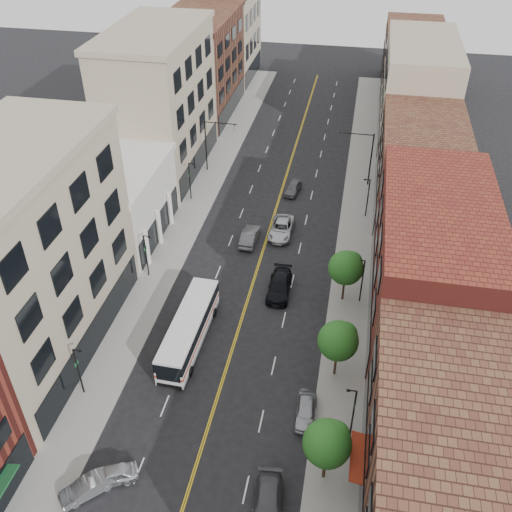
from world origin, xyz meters
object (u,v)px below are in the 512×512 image
Objects in this scene: car_parked_mid at (268,506)px; car_lane_behind at (250,236)px; city_bus at (189,328)px; car_angle_a at (111,475)px; car_angle_b at (87,487)px; car_lane_a at (280,286)px; car_lane_c at (293,188)px; car_lane_b at (281,228)px; car_parked_far at (306,411)px.

car_parked_mid is 1.10× the size of car_lane_behind.
city_bus is at bearing 118.07° from car_parked_mid.
car_angle_b is (-1.27, -1.19, -0.01)m from car_angle_a.
car_lane_a is 20.25m from car_lane_c.
car_lane_b is at bearing 91.73° from car_parked_mid.
car_angle_b is 0.96× the size of car_parked_far.
car_parked_mid is at bearing 61.69° from car_angle_a.
car_lane_a reaches higher than car_lane_b.
car_angle_a is at bearing -149.94° from car_parked_far.
car_lane_behind is at bearing 118.88° from car_lane_a.
car_angle_a is 0.99× the size of car_angle_b.
car_parked_far is (14.27, 9.45, 0.05)m from car_angle_b.
car_parked_far is at bearing 79.32° from car_angle_b.
car_lane_c is at bearing 90.12° from car_parked_mid.
car_parked_far is (1.60, 8.47, -0.05)m from car_parked_mid.
car_parked_mid is at bearing -55.17° from city_bus.
city_bus is 17.75m from car_parked_mid.
car_angle_b is 26.21m from car_lane_a.
car_lane_c is (8.37, 44.51, 0.05)m from car_angle_b.
car_lane_c is at bearing 97.17° from car_parked_far.
car_lane_behind is at bearing 126.95° from car_angle_b.
car_lane_b is at bearing 96.69° from car_lane_a.
car_parked_far is 0.74× the size of car_lane_a.
car_lane_c is (0.00, 9.74, -0.08)m from car_lane_b.
car_lane_a is at bearing 104.35° from car_parked_far.
city_bus is at bearing 146.50° from car_angle_a.
car_parked_far is at bearing 112.62° from car_lane_behind.
car_lane_b is (3.30, 2.26, 0.01)m from car_lane_behind.
car_angle_a is at bearing -111.36° from car_lane_a.
car_lane_behind is (5.07, 32.51, 0.12)m from car_angle_b.
car_parked_far is 35.56m from car_lane_c.
car_angle_a is (-1.59, -14.55, -1.05)m from city_bus.
car_angle_a is 0.71× the size of car_lane_a.
city_bus is 2.09× the size of car_lane_a.
car_lane_b is (5.51, 19.03, -0.93)m from city_bus.
car_angle_b is (-2.86, -15.74, -1.06)m from city_bus.
city_bus reaches higher than car_lane_behind.
car_parked_far is 26.00m from car_lane_b.
car_parked_mid is at bearing -82.23° from car_lane_b.
car_lane_c is at bearing 92.95° from car_lane_a.
car_lane_behind is at bearing 109.37° from car_parked_far.
car_angle_a is at bearing 83.96° from car_lane_behind.
car_parked_far is 0.87× the size of car_lane_behind.
car_lane_c is (5.51, 28.77, -1.01)m from city_bus.
car_angle_b is at bearing -103.01° from car_lane_b.
car_lane_c is (3.30, 12.00, -0.07)m from car_lane_behind.
car_parked_far is 0.73× the size of car_lane_b.
car_parked_mid is at bearing -84.10° from car_lane_a.
city_bus is 2.82× the size of car_parked_far.
car_lane_behind is (-9.20, 23.06, 0.07)m from car_parked_far.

